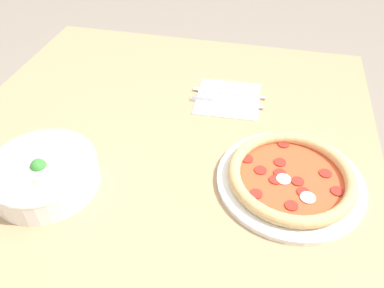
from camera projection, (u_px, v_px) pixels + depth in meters
The scene contains 6 objects.
dining_table at pixel (153, 190), 0.90m from camera, with size 1.24×1.03×0.72m.
pizza at pixel (291, 178), 0.79m from camera, with size 0.31×0.31×0.04m.
bowl at pixel (44, 172), 0.77m from camera, with size 0.22×0.22×0.08m.
napkin at pixel (228, 99), 1.03m from camera, with size 0.18×0.18×0.00m.
fork at pixel (227, 103), 1.01m from camera, with size 0.02×0.20×0.00m.
knife at pixel (232, 94), 1.04m from camera, with size 0.02×0.20×0.01m.
Camera 1 is at (-0.56, -0.22, 1.32)m, focal length 35.00 mm.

